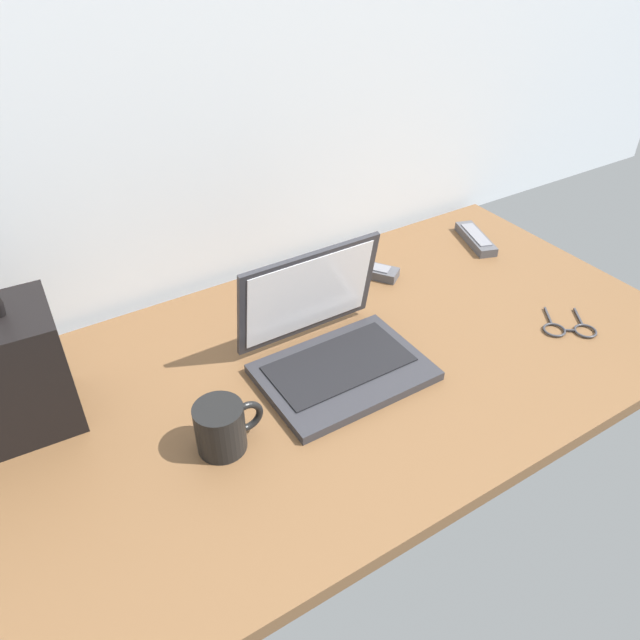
# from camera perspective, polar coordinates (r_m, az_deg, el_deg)

# --- Properties ---
(desk) EXTENTS (1.60, 0.76, 0.03)m
(desk) POSITION_cam_1_polar(r_m,az_deg,el_deg) (1.16, -1.22, -5.82)
(desk) COLOR brown
(desk) RESTS_ON ground
(laptop) EXTENTS (0.31, 0.26, 0.22)m
(laptop) POSITION_cam_1_polar(r_m,az_deg,el_deg) (1.15, 1.07, -2.35)
(laptop) COLOR #2D2D33
(laptop) RESTS_ON desk
(coffee_mug) EXTENTS (0.12, 0.08, 0.09)m
(coffee_mug) POSITION_cam_1_polar(r_m,az_deg,el_deg) (1.00, -9.32, -9.97)
(coffee_mug) COLOR black
(coffee_mug) RESTS_ON desk
(remote_control_near) EXTENTS (0.13, 0.16, 0.02)m
(remote_control_near) POSITION_cam_1_polar(r_m,az_deg,el_deg) (1.44, 4.30, 4.87)
(remote_control_near) COLOR #4C4C51
(remote_control_near) RESTS_ON desk
(remote_control_far) EXTENTS (0.10, 0.17, 0.02)m
(remote_control_far) POSITION_cam_1_polar(r_m,az_deg,el_deg) (1.62, 14.59, 7.51)
(remote_control_far) COLOR #4C4C51
(remote_control_far) RESTS_ON desk
(eyeglasses) EXTENTS (0.13, 0.14, 0.01)m
(eyeglasses) POSITION_cam_1_polar(r_m,az_deg,el_deg) (1.36, 22.63, -0.82)
(eyeglasses) COLOR #333338
(eyeglasses) RESTS_ON desk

